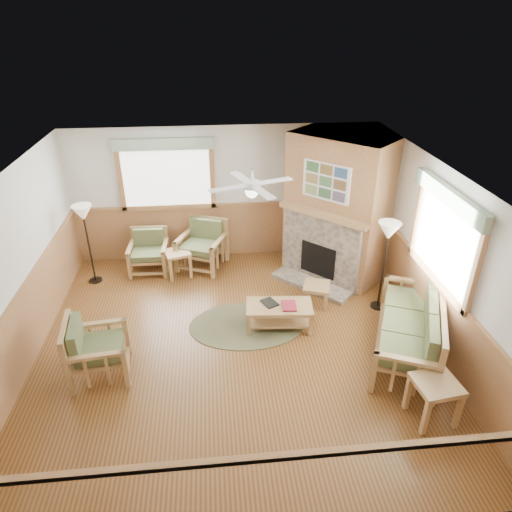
{
  "coord_description": "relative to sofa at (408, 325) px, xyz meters",
  "views": [
    {
      "loc": [
        -0.25,
        -5.62,
        4.59
      ],
      "look_at": [
        0.4,
        0.7,
        1.15
      ],
      "focal_mm": 32.0,
      "sensor_mm": 36.0,
      "label": 1
    }
  ],
  "objects": [
    {
      "name": "floor",
      "position": [
        -2.55,
        0.43,
        -0.49
      ],
      "size": [
        6.0,
        6.0,
        0.01
      ],
      "primitive_type": "cube",
      "color": "brown",
      "rests_on": "ground"
    },
    {
      "name": "ceiling",
      "position": [
        -2.55,
        0.43,
        2.22
      ],
      "size": [
        6.0,
        6.0,
        0.01
      ],
      "primitive_type": "cube",
      "color": "white",
      "rests_on": "floor"
    },
    {
      "name": "wall_back",
      "position": [
        -2.55,
        3.43,
        0.87
      ],
      "size": [
        6.0,
        0.02,
        2.7
      ],
      "primitive_type": "cube",
      "color": "silver",
      "rests_on": "floor"
    },
    {
      "name": "wall_front",
      "position": [
        -2.55,
        -2.57,
        0.87
      ],
      "size": [
        6.0,
        0.02,
        2.7
      ],
      "primitive_type": "cube",
      "color": "silver",
      "rests_on": "floor"
    },
    {
      "name": "wall_left",
      "position": [
        -5.55,
        0.43,
        0.87
      ],
      "size": [
        0.02,
        6.0,
        2.7
      ],
      "primitive_type": "cube",
      "color": "silver",
      "rests_on": "floor"
    },
    {
      "name": "wall_right",
      "position": [
        0.45,
        0.43,
        0.87
      ],
      "size": [
        0.02,
        6.0,
        2.7
      ],
      "primitive_type": "cube",
      "color": "silver",
      "rests_on": "floor"
    },
    {
      "name": "wainscot",
      "position": [
        -2.55,
        0.43,
        0.07
      ],
      "size": [
        6.0,
        6.0,
        1.1
      ],
      "primitive_type": null,
      "color": "#96663D",
      "rests_on": "floor"
    },
    {
      "name": "fireplace",
      "position": [
        -0.5,
        2.48,
        0.87
      ],
      "size": [
        3.11,
        3.11,
        2.7
      ],
      "primitive_type": null,
      "rotation": [
        0.0,
        0.0,
        -0.79
      ],
      "color": "#96663D",
      "rests_on": "floor"
    },
    {
      "name": "window_back",
      "position": [
        -3.65,
        3.39,
        2.05
      ],
      "size": [
        1.9,
        0.16,
        1.5
      ],
      "primitive_type": null,
      "color": "white",
      "rests_on": "wall_back"
    },
    {
      "name": "window_right",
      "position": [
        0.41,
        0.23,
        2.05
      ],
      "size": [
        0.16,
        1.9,
        1.5
      ],
      "primitive_type": null,
      "color": "white",
      "rests_on": "wall_right"
    },
    {
      "name": "ceiling_fan",
      "position": [
        -2.25,
        0.73,
        2.18
      ],
      "size": [
        1.59,
        1.59,
        0.36
      ],
      "primitive_type": null,
      "rotation": [
        0.0,
        0.0,
        0.35
      ],
      "color": "white",
      "rests_on": "ceiling"
    },
    {
      "name": "sofa",
      "position": [
        0.0,
        0.0,
        0.0
      ],
      "size": [
        2.27,
        1.64,
        0.97
      ],
      "primitive_type": null,
      "rotation": [
        0.0,
        0.0,
        -1.99
      ],
      "color": "#A37D4C",
      "rests_on": "floor"
    },
    {
      "name": "armchair_back_left",
      "position": [
        -4.09,
        2.87,
        -0.08
      ],
      "size": [
        0.75,
        0.75,
        0.81
      ],
      "primitive_type": null,
      "rotation": [
        0.0,
        0.0,
        -0.04
      ],
      "color": "#A37D4C",
      "rests_on": "floor"
    },
    {
      "name": "armchair_back_right",
      "position": [
        -3.05,
        2.94,
        -0.02
      ],
      "size": [
        1.1,
        1.1,
        0.94
      ],
      "primitive_type": null,
      "rotation": [
        0.0,
        0.0,
        -0.41
      ],
      "color": "#A37D4C",
      "rests_on": "floor"
    },
    {
      "name": "armchair_left",
      "position": [
        -4.48,
        -0.02,
        -0.04
      ],
      "size": [
        0.89,
        0.89,
        0.89
      ],
      "primitive_type": null,
      "rotation": [
        0.0,
        0.0,
        1.69
      ],
      "color": "#A37D4C",
      "rests_on": "floor"
    },
    {
      "name": "coffee_table",
      "position": [
        -1.81,
        0.78,
        -0.27
      ],
      "size": [
        1.1,
        0.62,
        0.42
      ],
      "primitive_type": null,
      "rotation": [
        0.0,
        0.0,
        -0.09
      ],
      "color": "#A37D4C",
      "rests_on": "floor"
    },
    {
      "name": "end_table_chairs",
      "position": [
        -3.52,
        2.64,
        -0.23
      ],
      "size": [
        0.56,
        0.55,
        0.51
      ],
      "primitive_type": null,
      "rotation": [
        0.0,
        0.0,
        0.3
      ],
      "color": "#A37D4C",
      "rests_on": "floor"
    },
    {
      "name": "end_table_sofa",
      "position": [
        -0.18,
        -1.28,
        -0.19
      ],
      "size": [
        0.59,
        0.57,
        0.59
      ],
      "primitive_type": null,
      "rotation": [
        0.0,
        0.0,
        0.12
      ],
      "color": "#A37D4C",
      "rests_on": "floor"
    },
    {
      "name": "footstool",
      "position": [
        -1.06,
        1.39,
        -0.29
      ],
      "size": [
        0.56,
        0.56,
        0.38
      ],
      "primitive_type": null,
      "rotation": [
        0.0,
        0.0,
        -0.31
      ],
      "color": "#A37D4C",
      "rests_on": "floor"
    },
    {
      "name": "braided_rug",
      "position": [
        -2.32,
        0.88,
        -0.48
      ],
      "size": [
        2.07,
        2.07,
        0.01
      ],
      "primitive_type": "cylinder",
      "rotation": [
        0.0,
        0.0,
        -0.09
      ],
      "color": "#4E4D31",
      "rests_on": "floor"
    },
    {
      "name": "floor_lamp_left",
      "position": [
        -5.1,
        2.57,
        0.3
      ],
      "size": [
        0.39,
        0.39,
        1.56
      ],
      "primitive_type": null,
      "rotation": [
        0.0,
        0.0,
        -0.1
      ],
      "color": "black",
      "rests_on": "floor"
    },
    {
      "name": "floor_lamp_right",
      "position": [
        0.0,
        1.18,
        0.33
      ],
      "size": [
        0.44,
        0.44,
        1.62
      ],
      "primitive_type": null,
      "rotation": [
        0.0,
        0.0,
        0.2
      ],
      "color": "black",
      "rests_on": "floor"
    },
    {
      "name": "book_red",
      "position": [
        -1.66,
        0.73,
        -0.03
      ],
      "size": [
        0.24,
        0.32,
        0.03
      ],
      "primitive_type": "cube",
      "rotation": [
        0.0,
        0.0,
        -0.07
      ],
      "color": "maroon",
      "rests_on": "coffee_table"
    },
    {
      "name": "book_dark",
      "position": [
        -1.96,
        0.85,
        -0.04
      ],
      "size": [
        0.3,
        0.33,
        0.03
      ],
      "primitive_type": "cube",
      "rotation": [
        0.0,
        0.0,
        0.46
      ],
      "color": "black",
      "rests_on": "coffee_table"
    }
  ]
}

